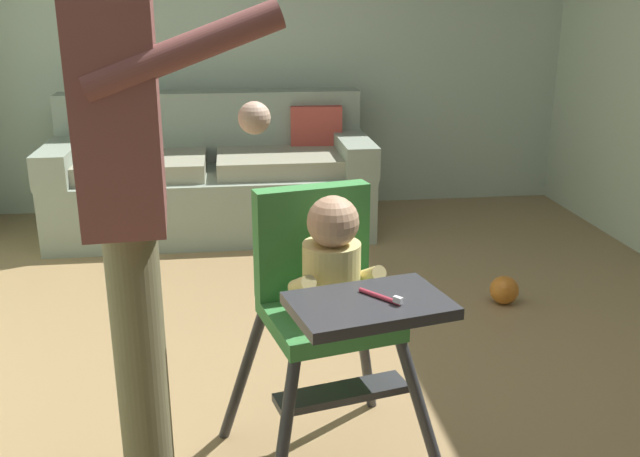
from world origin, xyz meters
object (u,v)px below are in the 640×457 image
high_chair (329,287)px  toy_ball (504,290)px  couch (214,179)px  adult_standing (130,197)px

high_chair → toy_ball: (1.04, 1.16, -0.56)m
couch → adult_standing: bearing=-3.4°
couch → adult_standing: adult_standing is taller
high_chair → adult_standing: (-0.55, -0.04, 0.31)m
adult_standing → toy_ball: adult_standing is taller
couch → high_chair: bearing=8.6°
adult_standing → couch: bearing=82.2°
high_chair → toy_ball: size_ratio=6.50×
couch → toy_ball: size_ratio=14.22×
couch → high_chair: 2.62m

